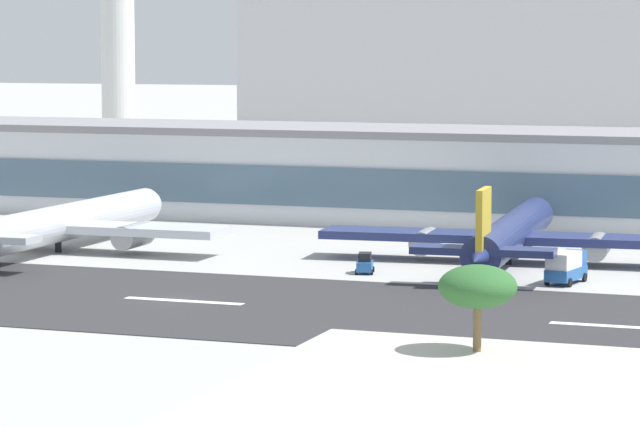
% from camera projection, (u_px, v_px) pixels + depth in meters
% --- Properties ---
extents(ground_plane, '(1400.00, 1400.00, 0.00)m').
position_uv_depth(ground_plane, '(175.00, 300.00, 152.55)').
color(ground_plane, '#A8A8A3').
extents(runway_strip, '(800.00, 35.16, 0.08)m').
position_uv_depth(runway_strip, '(173.00, 301.00, 152.11)').
color(runway_strip, '#2D2D30').
rests_on(runway_strip, ground_plane).
extents(runway_centreline_dash_4, '(12.00, 1.20, 0.01)m').
position_uv_depth(runway_centreline_dash_4, '(184.00, 301.00, 151.71)').
color(runway_centreline_dash_4, white).
rests_on(runway_centreline_dash_4, runway_strip).
extents(runway_centreline_dash_5, '(12.00, 1.20, 0.01)m').
position_uv_depth(runway_centreline_dash_5, '(619.00, 326.00, 138.07)').
color(runway_centreline_dash_5, white).
rests_on(runway_centreline_dash_5, runway_strip).
extents(terminal_building, '(200.80, 22.84, 12.65)m').
position_uv_depth(terminal_building, '(394.00, 174.00, 220.78)').
color(terminal_building, silver).
rests_on(terminal_building, ground_plane).
extents(distant_hotel_block, '(130.40, 29.51, 42.26)m').
position_uv_depth(distant_hotel_block, '(534.00, 56.00, 358.62)').
color(distant_hotel_block, '#BCBCC1').
rests_on(distant_hotel_block, ground_plane).
extents(airliner_black_tail_gate_0, '(39.97, 48.69, 10.16)m').
position_uv_depth(airliner_black_tail_gate_0, '(59.00, 224.00, 187.24)').
color(airliner_black_tail_gate_0, silver).
rests_on(airliner_black_tail_gate_0, ground_plane).
extents(airliner_gold_tail_gate_1, '(42.54, 47.21, 9.86)m').
position_uv_depth(airliner_gold_tail_gate_1, '(509.00, 236.00, 177.03)').
color(airliner_gold_tail_gate_1, navy).
rests_on(airliner_gold_tail_gate_1, ground_plane).
extents(service_box_truck_0, '(3.51, 6.32, 3.25)m').
position_uv_depth(service_box_truck_0, '(566.00, 266.00, 162.99)').
color(service_box_truck_0, '#23569E').
rests_on(service_box_truck_0, ground_plane).
extents(service_baggage_tug_2, '(2.52, 3.49, 2.20)m').
position_uv_depth(service_baggage_tug_2, '(365.00, 264.00, 170.18)').
color(service_baggage_tug_2, '#23569E').
rests_on(service_baggage_tug_2, ground_plane).
extents(palm_tree_2, '(4.69, 4.69, 11.20)m').
position_uv_depth(palm_tree_2, '(478.00, 290.00, 95.48)').
color(palm_tree_2, brown).
rests_on(palm_tree_2, ground_plane).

